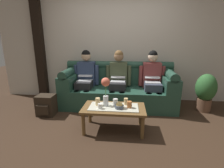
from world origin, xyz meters
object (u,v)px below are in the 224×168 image
object	(u,v)px
potted_plant	(206,91)
backpack_left	(46,105)
person_left	(86,76)
coffee_table	(114,110)
person_middle	(118,77)
person_right	(152,77)
snack_bowl	(119,106)
flower_vase	(106,88)
cup_near_left	(115,102)
cup_far_left	(100,106)
cup_far_center	(98,102)
cup_far_right	(126,101)
couch	(118,89)
cup_near_right	(129,105)

from	to	relation	value
potted_plant	backpack_left	bearing A→B (deg)	-170.54
person_left	coffee_table	xyz separation A→B (m)	(0.73, -1.08, -0.31)
person_middle	person_right	world-z (taller)	same
backpack_left	person_left	bearing A→B (deg)	45.77
snack_bowl	backpack_left	bearing A→B (deg)	161.47
person_left	backpack_left	world-z (taller)	person_left
flower_vase	cup_near_left	xyz separation A→B (m)	(0.15, 0.03, -0.24)
cup_far_left	backpack_left	distance (m)	1.30
coffee_table	cup_far_center	size ratio (longest dim) A/B	8.05
cup_far_center	cup_far_right	size ratio (longest dim) A/B	1.15
person_right	cup_far_right	distance (m)	1.13
person_right	backpack_left	bearing A→B (deg)	-162.62
cup_near_left	cup_far_left	xyz separation A→B (m)	(-0.22, -0.15, -0.02)
couch	cup_near_right	world-z (taller)	couch
backpack_left	person_right	bearing A→B (deg)	17.38
cup_far_left	coffee_table	bearing A→B (deg)	25.10
person_left	potted_plant	distance (m)	2.53
cup_near_right	backpack_left	world-z (taller)	cup_near_right
potted_plant	person_left	bearing A→B (deg)	177.06
cup_far_center	cup_near_left	bearing A→B (deg)	4.46
person_left	person_middle	bearing A→B (deg)	0.01
person_right	cup_far_center	size ratio (longest dim) A/B	9.93
cup_near_right	cup_near_left	bearing A→B (deg)	162.41
coffee_table	cup_far_left	size ratio (longest dim) A/B	12.91
person_left	cup_near_right	world-z (taller)	person_left
cup_near_right	cup_far_left	xyz separation A→B (m)	(-0.45, -0.08, -0.01)
coffee_table	backpack_left	bearing A→B (deg)	162.68
cup_near_left	cup_far_left	bearing A→B (deg)	-146.47
flower_vase	snack_bowl	bearing A→B (deg)	-21.81
cup_far_right	backpack_left	bearing A→B (deg)	168.43
person_left	backpack_left	bearing A→B (deg)	-134.23
person_middle	snack_bowl	size ratio (longest dim) A/B	8.99
cup_far_right	potted_plant	bearing A→B (deg)	27.78
couch	cup_far_center	world-z (taller)	couch
cup_far_center	person_right	bearing A→B (deg)	46.72
person_left	cup_near_left	xyz separation A→B (m)	(0.75, -1.03, -0.20)
person_middle	cup_far_left	world-z (taller)	person_middle
person_right	backpack_left	xyz separation A→B (m)	(-2.09, -0.66, -0.46)
potted_plant	cup_far_left	bearing A→B (deg)	-152.31
couch	coffee_table	bearing A→B (deg)	-90.00
coffee_table	cup_far_left	bearing A→B (deg)	-154.90
flower_vase	cup_far_left	size ratio (longest dim) A/B	6.00
person_right	cup_near_right	bearing A→B (deg)	-113.64
cup_far_left	cup_far_center	bearing A→B (deg)	114.32
flower_vase	person_right	bearing A→B (deg)	50.90
couch	cup_near_right	size ratio (longest dim) A/B	23.68
potted_plant	couch	bearing A→B (deg)	175.73
coffee_table	cup_near_left	size ratio (longest dim) A/B	9.07
cup_far_center	cup_far_left	size ratio (longest dim) A/B	1.60
cup_near_left	cup_near_right	bearing A→B (deg)	-17.59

